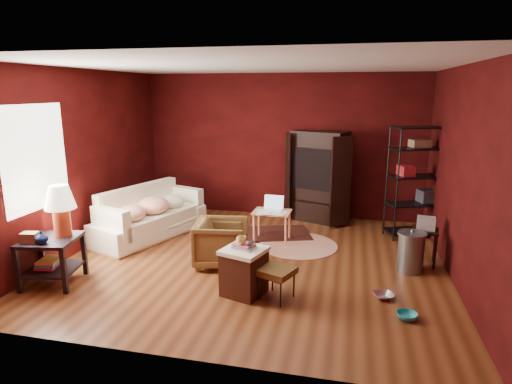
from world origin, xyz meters
TOP-DOWN VIEW (x-y plane):
  - room at (-0.04, -0.01)m, footprint 5.54×5.04m
  - sofa at (-1.96, 0.62)m, footprint 1.27×2.11m
  - armchair at (-0.40, -0.26)m, footprint 0.76×0.80m
  - pet_bowl_steel at (1.83, -0.82)m, footprint 0.25×0.14m
  - pet_bowl_turquoise at (2.05, -1.27)m, footprint 0.24×0.13m
  - vase at (-2.33, -1.52)m, footprint 0.16×0.17m
  - mug at (0.12, -1.11)m, footprint 0.15×0.13m
  - side_table at (-2.32, -1.27)m, footprint 0.76×0.76m
  - sofa_cushions at (-1.99, 0.66)m, footprint 1.33×2.04m
  - hamper at (0.14, -1.08)m, footprint 0.61×0.61m
  - footstool at (0.55, -1.12)m, footprint 0.50×0.50m
  - rug_round at (0.58, 0.77)m, footprint 1.62×1.62m
  - rug_oriental at (0.09, 1.24)m, footprint 1.44×1.18m
  - laptop_desk at (0.12, 0.88)m, footprint 0.62×0.49m
  - tv_armoire at (0.76, 2.24)m, footprint 1.28×1.00m
  - wire_shelving at (2.47, 1.68)m, footprint 1.01×0.72m
  - small_stand at (2.45, 0.41)m, footprint 0.40×0.40m
  - trash_can at (2.23, 0.10)m, footprint 0.51×0.51m

SIDE VIEW (x-z plane):
  - rug_round at x=0.58m, z-range 0.00..0.01m
  - rug_oriental at x=0.09m, z-range 0.01..0.02m
  - pet_bowl_turquoise at x=2.05m, z-range 0.00..0.23m
  - pet_bowl_steel at x=1.83m, z-range 0.00..0.24m
  - trash_can at x=2.23m, z-range -0.02..0.59m
  - hamper at x=0.14m, z-range -0.03..0.65m
  - footstool at x=0.55m, z-range 0.15..0.54m
  - armchair at x=-0.40m, z-range 0.00..0.73m
  - sofa_cushions at x=-1.99m, z-range -0.01..0.79m
  - sofa at x=-1.96m, z-range 0.00..0.80m
  - laptop_desk at x=0.12m, z-range 0.09..0.85m
  - small_stand at x=2.45m, z-range 0.17..0.88m
  - vase at x=-2.33m, z-range 0.62..0.77m
  - mug at x=0.12m, z-range 0.66..0.78m
  - side_table at x=-2.32m, z-range 0.13..1.42m
  - tv_armoire at x=0.76m, z-range 0.04..1.77m
  - wire_shelving at x=2.47m, z-range 0.09..1.99m
  - room at x=-0.04m, z-range -0.02..2.82m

